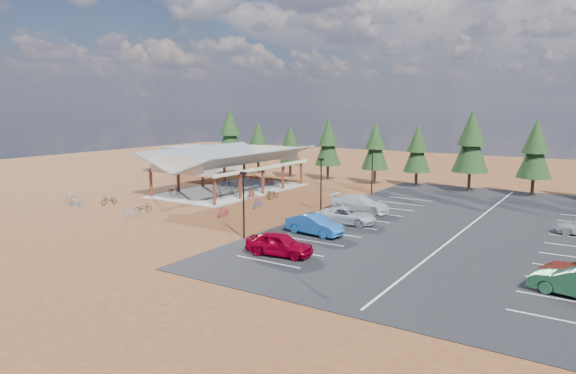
{
  "coord_description": "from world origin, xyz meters",
  "views": [
    {
      "loc": [
        28.53,
        -40.23,
        10.03
      ],
      "look_at": [
        1.0,
        2.4,
        2.0
      ],
      "focal_mm": 32.0,
      "sensor_mm": 36.0,
      "label": 1
    }
  ],
  "objects_px": {
    "outbuilding": "(205,159)",
    "car_1": "(315,225)",
    "bike_5": "(234,190)",
    "car_0": "(279,244)",
    "bike_14": "(257,203)",
    "car_2": "(347,216)",
    "bike_13": "(131,212)",
    "car_3": "(360,204)",
    "bike_10": "(75,203)",
    "bike_12": "(143,208)",
    "trash_bin_0": "(251,194)",
    "lamp_post_2": "(372,168)",
    "trash_bin_1": "(271,196)",
    "bike_8": "(109,200)",
    "bike_4": "(218,193)",
    "bike_0": "(174,190)",
    "bike_6": "(254,186)",
    "bike_11": "(223,212)",
    "lamp_post_0": "(244,200)",
    "bike_16": "(272,193)",
    "bike_pavilion": "(231,159)",
    "bike_15": "(252,196)",
    "bike_3": "(254,177)",
    "bike_7": "(269,181)",
    "lamp_post_1": "(321,181)",
    "bike_9": "(69,196)",
    "bike_2": "(226,183)",
    "bike_1": "(222,185)"
  },
  "relations": [
    {
      "from": "bike_13",
      "to": "car_0",
      "type": "bearing_deg",
      "value": 55.05
    },
    {
      "from": "bike_6",
      "to": "bike_10",
      "type": "height_order",
      "value": "bike_6"
    },
    {
      "from": "lamp_post_1",
      "to": "bike_4",
      "type": "bearing_deg",
      "value": 178.06
    },
    {
      "from": "bike_3",
      "to": "bike_13",
      "type": "height_order",
      "value": "bike_3"
    },
    {
      "from": "bike_12",
      "to": "bike_13",
      "type": "distance_m",
      "value": 2.04
    },
    {
      "from": "bike_3",
      "to": "car_0",
      "type": "relative_size",
      "value": 0.32
    },
    {
      "from": "trash_bin_0",
      "to": "bike_13",
      "type": "xyz_separation_m",
      "value": [
        -3.39,
        -13.74,
        0.02
      ]
    },
    {
      "from": "trash_bin_0",
      "to": "lamp_post_2",
      "type": "bearing_deg",
      "value": 43.81
    },
    {
      "from": "bike_5",
      "to": "car_0",
      "type": "relative_size",
      "value": 0.35
    },
    {
      "from": "outbuilding",
      "to": "bike_11",
      "type": "bearing_deg",
      "value": -45.39
    },
    {
      "from": "bike_pavilion",
      "to": "bike_0",
      "type": "relative_size",
      "value": 10.63
    },
    {
      "from": "bike_7",
      "to": "bike_14",
      "type": "xyz_separation_m",
      "value": [
        7.46,
        -12.76,
        -0.09
      ]
    },
    {
      "from": "bike_6",
      "to": "bike_14",
      "type": "height_order",
      "value": "bike_6"
    },
    {
      "from": "bike_9",
      "to": "bike_11",
      "type": "relative_size",
      "value": 1.12
    },
    {
      "from": "bike_6",
      "to": "car_2",
      "type": "height_order",
      "value": "car_2"
    },
    {
      "from": "trash_bin_1",
      "to": "car_1",
      "type": "xyz_separation_m",
      "value": [
        11.64,
        -10.72,
        0.37
      ]
    },
    {
      "from": "lamp_post_1",
      "to": "bike_7",
      "type": "relative_size",
      "value": 3.23
    },
    {
      "from": "lamp_post_0",
      "to": "trash_bin_0",
      "type": "distance_m",
      "value": 17.7
    },
    {
      "from": "car_0",
      "to": "bike_16",
      "type": "bearing_deg",
      "value": 28.14
    },
    {
      "from": "bike_9",
      "to": "bike_15",
      "type": "height_order",
      "value": "bike_9"
    },
    {
      "from": "bike_6",
      "to": "bike_10",
      "type": "xyz_separation_m",
      "value": [
        -8.98,
        -17.93,
        -0.18
      ]
    },
    {
      "from": "bike_11",
      "to": "car_3",
      "type": "relative_size",
      "value": 0.28
    },
    {
      "from": "trash_bin_0",
      "to": "bike_15",
      "type": "relative_size",
      "value": 0.59
    },
    {
      "from": "bike_8",
      "to": "bike_11",
      "type": "height_order",
      "value": "bike_8"
    },
    {
      "from": "bike_5",
      "to": "bike_0",
      "type": "bearing_deg",
      "value": 134.65
    },
    {
      "from": "bike_14",
      "to": "car_0",
      "type": "height_order",
      "value": "car_0"
    },
    {
      "from": "bike_4",
      "to": "bike_16",
      "type": "bearing_deg",
      "value": -46.92
    },
    {
      "from": "bike_2",
      "to": "car_0",
      "type": "bearing_deg",
      "value": -131.45
    },
    {
      "from": "outbuilding",
      "to": "car_1",
      "type": "relative_size",
      "value": 2.32
    },
    {
      "from": "outbuilding",
      "to": "trash_bin_1",
      "type": "distance_m",
      "value": 25.27
    },
    {
      "from": "lamp_post_0",
      "to": "car_1",
      "type": "distance_m",
      "value": 5.96
    },
    {
      "from": "lamp_post_0",
      "to": "bike_0",
      "type": "relative_size",
      "value": 2.82
    },
    {
      "from": "bike_11",
      "to": "car_1",
      "type": "distance_m",
      "value": 10.3
    },
    {
      "from": "bike_13",
      "to": "car_1",
      "type": "relative_size",
      "value": 0.33
    },
    {
      "from": "car_0",
      "to": "bike_11",
      "type": "bearing_deg",
      "value": 48.97
    },
    {
      "from": "bike_0",
      "to": "car_3",
      "type": "relative_size",
      "value": 0.32
    },
    {
      "from": "bike_16",
      "to": "bike_11",
      "type": "bearing_deg",
      "value": 19.9
    },
    {
      "from": "car_0",
      "to": "bike_4",
      "type": "bearing_deg",
      "value": 43.08
    },
    {
      "from": "bike_10",
      "to": "bike_12",
      "type": "relative_size",
      "value": 0.94
    },
    {
      "from": "car_2",
      "to": "car_3",
      "type": "distance_m",
      "value": 5.18
    },
    {
      "from": "bike_9",
      "to": "bike_13",
      "type": "xyz_separation_m",
      "value": [
        12.04,
        -1.82,
        -0.07
      ]
    },
    {
      "from": "lamp_post_2",
      "to": "trash_bin_0",
      "type": "xyz_separation_m",
      "value": [
        -10.06,
        -9.66,
        -2.53
      ]
    },
    {
      "from": "trash_bin_0",
      "to": "bike_7",
      "type": "xyz_separation_m",
      "value": [
        -3.5,
        8.48,
        0.13
      ]
    },
    {
      "from": "car_3",
      "to": "bike_15",
      "type": "bearing_deg",
      "value": 88.29
    },
    {
      "from": "bike_6",
      "to": "bike_11",
      "type": "relative_size",
      "value": 1.2
    },
    {
      "from": "car_0",
      "to": "bike_1",
      "type": "bearing_deg",
      "value": 40.19
    },
    {
      "from": "bike_13",
      "to": "car_3",
      "type": "xyz_separation_m",
      "value": [
        16.76,
        13.08,
        0.39
      ]
    },
    {
      "from": "trash_bin_0",
      "to": "bike_4",
      "type": "bearing_deg",
      "value": -149.77
    },
    {
      "from": "outbuilding",
      "to": "bike_8",
      "type": "height_order",
      "value": "outbuilding"
    },
    {
      "from": "car_2",
      "to": "bike_14",
      "type": "bearing_deg",
      "value": 75.14
    }
  ]
}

